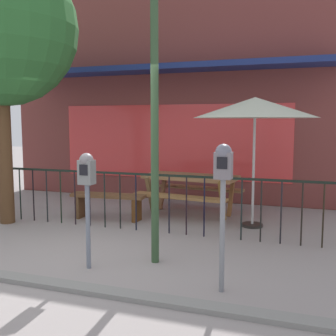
{
  "coord_description": "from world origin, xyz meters",
  "views": [
    {
      "loc": [
        2.91,
        -4.31,
        1.8
      ],
      "look_at": [
        0.72,
        2.1,
        1.02
      ],
      "focal_mm": 42.75,
      "sensor_mm": 36.0,
      "label": 1
    }
  ],
  "objects_px": {
    "picnic_table_left": "(190,184)",
    "parking_meter_near": "(87,180)",
    "patio_umbrella": "(255,108)",
    "parking_meter_far": "(223,178)",
    "street_lamp": "(154,48)",
    "patio_bench": "(108,201)"
  },
  "relations": [
    {
      "from": "picnic_table_left",
      "to": "parking_meter_near",
      "type": "relative_size",
      "value": 1.36
    },
    {
      "from": "patio_umbrella",
      "to": "parking_meter_far",
      "type": "height_order",
      "value": "patio_umbrella"
    },
    {
      "from": "parking_meter_far",
      "to": "street_lamp",
      "type": "bearing_deg",
      "value": 147.91
    },
    {
      "from": "picnic_table_left",
      "to": "patio_bench",
      "type": "distance_m",
      "value": 1.63
    },
    {
      "from": "patio_umbrella",
      "to": "patio_bench",
      "type": "xyz_separation_m",
      "value": [
        -2.6,
        -0.34,
        -1.68
      ]
    },
    {
      "from": "parking_meter_near",
      "to": "street_lamp",
      "type": "distance_m",
      "value": 1.8
    },
    {
      "from": "picnic_table_left",
      "to": "parking_meter_far",
      "type": "distance_m",
      "value": 3.66
    },
    {
      "from": "picnic_table_left",
      "to": "patio_umbrella",
      "type": "relative_size",
      "value": 0.88
    },
    {
      "from": "patio_umbrella",
      "to": "parking_meter_far",
      "type": "relative_size",
      "value": 1.4
    },
    {
      "from": "patio_bench",
      "to": "parking_meter_far",
      "type": "distance_m",
      "value": 3.71
    },
    {
      "from": "patio_bench",
      "to": "parking_meter_near",
      "type": "bearing_deg",
      "value": -68.22
    },
    {
      "from": "picnic_table_left",
      "to": "street_lamp",
      "type": "height_order",
      "value": "street_lamp"
    },
    {
      "from": "picnic_table_left",
      "to": "parking_meter_far",
      "type": "xyz_separation_m",
      "value": [
        1.29,
        -3.37,
        0.61
      ]
    },
    {
      "from": "parking_meter_far",
      "to": "street_lamp",
      "type": "xyz_separation_m",
      "value": [
        -0.99,
        0.62,
        1.47
      ]
    },
    {
      "from": "patio_bench",
      "to": "parking_meter_far",
      "type": "xyz_separation_m",
      "value": [
        2.62,
        -2.48,
        0.87
      ]
    },
    {
      "from": "street_lamp",
      "to": "patio_umbrella",
      "type": "bearing_deg",
      "value": 66.15
    },
    {
      "from": "patio_umbrella",
      "to": "parking_meter_near",
      "type": "bearing_deg",
      "value": -122.11
    },
    {
      "from": "parking_meter_far",
      "to": "street_lamp",
      "type": "distance_m",
      "value": 1.88
    },
    {
      "from": "picnic_table_left",
      "to": "parking_meter_far",
      "type": "height_order",
      "value": "parking_meter_far"
    },
    {
      "from": "patio_umbrella",
      "to": "parking_meter_far",
      "type": "bearing_deg",
      "value": -89.58
    },
    {
      "from": "patio_bench",
      "to": "parking_meter_near",
      "type": "relative_size",
      "value": 0.99
    },
    {
      "from": "street_lamp",
      "to": "patio_bench",
      "type": "bearing_deg",
      "value": 131.37
    }
  ]
}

